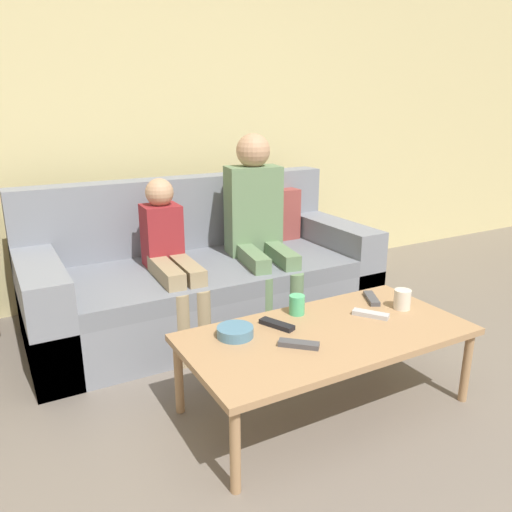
{
  "coord_description": "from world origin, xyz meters",
  "views": [
    {
      "loc": [
        -1.04,
        -0.5,
        1.35
      ],
      "look_at": [
        0.17,
        1.68,
        0.59
      ],
      "focal_mm": 35.0,
      "sensor_mm": 36.0,
      "label": 1
    }
  ],
  "objects_px": {
    "tv_remote_1": "(371,314)",
    "cup_far": "(297,305)",
    "coffee_table": "(327,338)",
    "snack_bowl": "(235,332)",
    "person_child": "(170,254)",
    "cup_near": "(402,299)",
    "person_adult": "(257,216)",
    "tv_remote_2": "(277,325)",
    "tv_remote_3": "(372,298)",
    "couch": "(204,278)",
    "tv_remote_0": "(299,344)"
  },
  "relations": [
    {
      "from": "person_adult",
      "to": "tv_remote_0",
      "type": "height_order",
      "value": "person_adult"
    },
    {
      "from": "couch",
      "to": "tv_remote_0",
      "type": "height_order",
      "value": "couch"
    },
    {
      "from": "cup_far",
      "to": "tv_remote_3",
      "type": "distance_m",
      "value": 0.44
    },
    {
      "from": "couch",
      "to": "tv_remote_1",
      "type": "distance_m",
      "value": 1.21
    },
    {
      "from": "tv_remote_1",
      "to": "snack_bowl",
      "type": "distance_m",
      "value": 0.67
    },
    {
      "from": "coffee_table",
      "to": "snack_bowl",
      "type": "xyz_separation_m",
      "value": [
        -0.38,
        0.15,
        0.05
      ]
    },
    {
      "from": "tv_remote_1",
      "to": "cup_far",
      "type": "bearing_deg",
      "value": 111.19
    },
    {
      "from": "coffee_table",
      "to": "tv_remote_3",
      "type": "distance_m",
      "value": 0.46
    },
    {
      "from": "cup_far",
      "to": "coffee_table",
      "type": "bearing_deg",
      "value": -86.85
    },
    {
      "from": "tv_remote_1",
      "to": "tv_remote_3",
      "type": "distance_m",
      "value": 0.21
    },
    {
      "from": "snack_bowl",
      "to": "tv_remote_2",
      "type": "bearing_deg",
      "value": -0.89
    },
    {
      "from": "coffee_table",
      "to": "cup_far",
      "type": "xyz_separation_m",
      "value": [
        -0.01,
        0.23,
        0.08
      ]
    },
    {
      "from": "cup_far",
      "to": "snack_bowl",
      "type": "xyz_separation_m",
      "value": [
        -0.37,
        -0.07,
        -0.02
      ]
    },
    {
      "from": "coffee_table",
      "to": "person_child",
      "type": "relative_size",
      "value": 1.37
    },
    {
      "from": "tv_remote_0",
      "to": "coffee_table",
      "type": "bearing_deg",
      "value": -30.01
    },
    {
      "from": "tv_remote_3",
      "to": "snack_bowl",
      "type": "height_order",
      "value": "snack_bowl"
    },
    {
      "from": "tv_remote_1",
      "to": "snack_bowl",
      "type": "height_order",
      "value": "snack_bowl"
    },
    {
      "from": "tv_remote_2",
      "to": "tv_remote_3",
      "type": "distance_m",
      "value": 0.59
    },
    {
      "from": "cup_far",
      "to": "tv_remote_1",
      "type": "bearing_deg",
      "value": -33.8
    },
    {
      "from": "person_adult",
      "to": "snack_bowl",
      "type": "distance_m",
      "value": 1.15
    },
    {
      "from": "coffee_table",
      "to": "tv_remote_3",
      "type": "relative_size",
      "value": 7.43
    },
    {
      "from": "cup_far",
      "to": "tv_remote_2",
      "type": "height_order",
      "value": "cup_far"
    },
    {
      "from": "cup_far",
      "to": "snack_bowl",
      "type": "bearing_deg",
      "value": -168.58
    },
    {
      "from": "coffee_table",
      "to": "tv_remote_2",
      "type": "xyz_separation_m",
      "value": [
        -0.17,
        0.15,
        0.04
      ]
    },
    {
      "from": "coffee_table",
      "to": "couch",
      "type": "bearing_deg",
      "value": 94.63
    },
    {
      "from": "tv_remote_0",
      "to": "tv_remote_1",
      "type": "relative_size",
      "value": 0.94
    },
    {
      "from": "person_adult",
      "to": "cup_near",
      "type": "xyz_separation_m",
      "value": [
        0.23,
        -1.05,
        -0.24
      ]
    },
    {
      "from": "tv_remote_0",
      "to": "tv_remote_2",
      "type": "distance_m",
      "value": 0.21
    },
    {
      "from": "coffee_table",
      "to": "person_adult",
      "type": "xyz_separation_m",
      "value": [
        0.25,
        1.08,
        0.32
      ]
    },
    {
      "from": "cup_near",
      "to": "cup_far",
      "type": "xyz_separation_m",
      "value": [
        -0.49,
        0.2,
        -0.0
      ]
    },
    {
      "from": "person_adult",
      "to": "tv_remote_2",
      "type": "xyz_separation_m",
      "value": [
        -0.42,
        -0.93,
        -0.28
      ]
    },
    {
      "from": "cup_near",
      "to": "snack_bowl",
      "type": "relative_size",
      "value": 0.61
    },
    {
      "from": "tv_remote_0",
      "to": "person_adult",
      "type": "bearing_deg",
      "value": 21.72
    },
    {
      "from": "person_child",
      "to": "snack_bowl",
      "type": "relative_size",
      "value": 5.87
    },
    {
      "from": "cup_far",
      "to": "tv_remote_0",
      "type": "relative_size",
      "value": 0.6
    },
    {
      "from": "couch",
      "to": "cup_far",
      "type": "xyz_separation_m",
      "value": [
        0.08,
        -0.95,
        0.14
      ]
    },
    {
      "from": "snack_bowl",
      "to": "person_adult",
      "type": "bearing_deg",
      "value": 55.93
    },
    {
      "from": "cup_far",
      "to": "snack_bowl",
      "type": "relative_size",
      "value": 0.59
    },
    {
      "from": "person_adult",
      "to": "cup_far",
      "type": "height_order",
      "value": "person_adult"
    },
    {
      "from": "couch",
      "to": "tv_remote_1",
      "type": "relative_size",
      "value": 12.79
    },
    {
      "from": "tv_remote_1",
      "to": "person_adult",
      "type": "bearing_deg",
      "value": 56.83
    },
    {
      "from": "couch",
      "to": "person_adult",
      "type": "xyz_separation_m",
      "value": [
        0.34,
        -0.1,
        0.39
      ]
    },
    {
      "from": "person_child",
      "to": "cup_far",
      "type": "relative_size",
      "value": 9.94
    },
    {
      "from": "person_child",
      "to": "snack_bowl",
      "type": "distance_m",
      "value": 0.88
    },
    {
      "from": "couch",
      "to": "person_child",
      "type": "distance_m",
      "value": 0.39
    },
    {
      "from": "person_adult",
      "to": "tv_remote_0",
      "type": "distance_m",
      "value": 1.25
    },
    {
      "from": "person_child",
      "to": "cup_near",
      "type": "height_order",
      "value": "person_child"
    },
    {
      "from": "person_adult",
      "to": "snack_bowl",
      "type": "height_order",
      "value": "person_adult"
    },
    {
      "from": "person_child",
      "to": "cup_far",
      "type": "bearing_deg",
      "value": -64.03
    },
    {
      "from": "couch",
      "to": "coffee_table",
      "type": "height_order",
      "value": "couch"
    }
  ]
}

